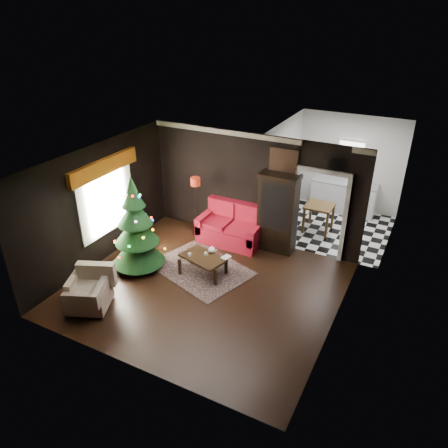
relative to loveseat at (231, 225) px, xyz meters
The scene contains 26 objects.
floor 2.15m from the loveseat, 78.96° to the right, with size 5.50×5.50×0.00m, color black.
ceiling 3.11m from the loveseat, 78.96° to the right, with size 5.50×5.50×0.00m, color white.
wall_back 1.08m from the loveseat, 48.37° to the left, with size 5.50×5.50×0.00m, color black.
wall_front 4.66m from the loveseat, 84.98° to the right, with size 5.50×5.50×0.00m, color black.
wall_left 3.25m from the loveseat, 138.90° to the right, with size 5.50×5.50×0.00m, color black.
wall_right 3.86m from the loveseat, 33.06° to the right, with size 5.50×5.50×0.00m, color black.
doorway 2.22m from the loveseat, 12.09° to the left, with size 1.10×0.10×2.10m, color silver, non-canonical shape.
left_window 3.11m from the loveseat, 141.31° to the right, with size 0.05×1.60×1.40m, color white.
valance 3.40m from the loveseat, 140.32° to the right, with size 0.12×2.10×0.35m, color #723908.
kitchen_floor 2.91m from the loveseat, 42.88° to the left, with size 3.00×3.00×0.00m, color white.
kitchen_window 4.17m from the loveseat, 58.30° to the left, with size 0.70×0.06×0.70m, color white.
rug 1.52m from the loveseat, 92.57° to the right, with size 2.19×1.59×0.01m, color #4F3A44.
loveseat is the anchor object (origin of this frame).
curio_cabinet 1.25m from the loveseat, 10.83° to the left, with size 0.90×0.45×1.90m, color black, non-canonical shape.
floor_lamp 1.04m from the loveseat, behind, with size 0.26×0.26×1.57m, color black, non-canonical shape.
christmas_tree 2.49m from the loveseat, 124.10° to the right, with size 1.19×1.19×2.27m, color black, non-canonical shape.
armchair 3.91m from the loveseat, 110.10° to the right, with size 0.81×0.81×0.83m, color tan, non-canonical shape.
coffee_table 1.62m from the loveseat, 86.45° to the right, with size 0.99×0.59×0.45m, color black, non-canonical shape.
teapot 1.37m from the loveseat, 81.67° to the right, with size 0.18×0.18×0.17m, color white, non-canonical shape.
cup_a 1.49m from the loveseat, 85.52° to the right, with size 0.07×0.07×0.06m, color white.
cup_b 1.70m from the loveseat, 96.44° to the right, with size 0.08×0.08×0.06m, color white.
book 1.45m from the loveseat, 69.96° to the right, with size 0.16×0.02×0.22m, color gray.
wall_clock 3.04m from the loveseat, ahead, with size 0.32×0.32×0.06m, color white.
painting 2.13m from the loveseat, 19.40° to the left, with size 0.62×0.05×0.52m, color #C48044.
kitchen_counter 3.79m from the loveseat, 56.31° to the left, with size 1.80×0.60×0.90m, color white.
kitchen_table 2.45m from the loveseat, 42.51° to the left, with size 0.70×0.70×0.75m, color brown, non-canonical shape.
Camera 1 is at (3.83, -6.50, 5.49)m, focal length 34.13 mm.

